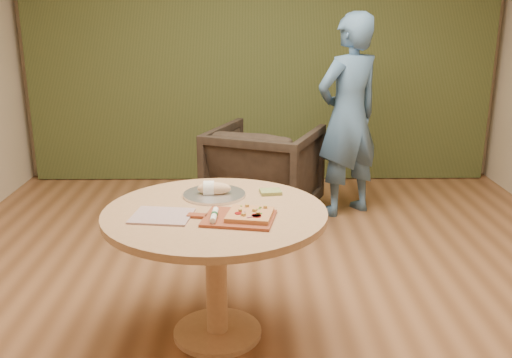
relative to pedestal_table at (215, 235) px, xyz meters
The scene contains 12 objects.
room_shell 0.88m from the pedestal_table, 37.08° to the left, with size 5.04×6.04×2.84m.
curtain 3.24m from the pedestal_table, 84.51° to the left, with size 4.80×0.14×2.78m, color #31391A.
pedestal_table is the anchor object (origin of this frame).
pizza_paddle 0.24m from the pedestal_table, 50.03° to the right, with size 0.47×0.34×0.01m.
flatbread_pizza 0.29m from the pedestal_table, 37.16° to the right, with size 0.26×0.26×0.04m.
cutlery_roll 0.23m from the pedestal_table, 87.70° to the right, with size 0.04×0.20×0.03m.
newspaper 0.32m from the pedestal_table, 159.74° to the right, with size 0.30×0.25×0.01m, color beige.
serving_tray 0.28m from the pedestal_table, 94.04° to the left, with size 0.36×0.36×0.02m.
bread_roll 0.30m from the pedestal_table, 96.13° to the left, with size 0.19×0.09×0.09m.
green_packet 0.44m from the pedestal_table, 42.59° to the left, with size 0.12×0.10×0.02m, color olive.
armchair 1.99m from the pedestal_table, 80.80° to the left, with size 0.87×0.81×0.89m, color black.
person_standing 2.29m from the pedestal_table, 62.70° to the left, with size 0.64×0.42×1.76m, color #466C95.
Camera 1 is at (-0.12, -3.08, 1.78)m, focal length 40.00 mm.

